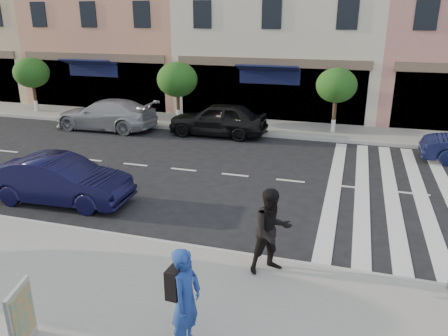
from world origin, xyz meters
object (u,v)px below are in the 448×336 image
at_px(car_near_mid, 60,180).
at_px(car_far_mid, 218,119).
at_px(poster_board, 22,318).
at_px(car_far_left, 106,114).
at_px(walker, 272,231).
at_px(photographer, 186,300).

bearing_deg(car_near_mid, car_far_mid, -16.40).
bearing_deg(poster_board, car_far_left, 102.24).
bearing_deg(car_far_left, walker, 44.48).
height_order(photographer, car_far_mid, photographer).
xyz_separation_m(photographer, car_near_mid, (-6.04, 4.86, -0.36)).
xyz_separation_m(car_near_mid, car_far_mid, (2.20, 8.95, 0.07)).
xyz_separation_m(poster_board, car_far_mid, (-1.22, 14.60, 0.08)).
bearing_deg(car_far_mid, poster_board, 4.41).
height_order(poster_board, car_near_mid, car_near_mid).
bearing_deg(car_near_mid, photographer, -131.40).
height_order(walker, car_far_mid, walker).
relative_size(walker, car_near_mid, 0.44).
xyz_separation_m(poster_board, car_near_mid, (-3.42, 5.65, 0.01)).
height_order(car_near_mid, car_far_left, car_far_left).
relative_size(photographer, walker, 0.97).
distance_m(poster_board, car_near_mid, 6.60).
bearing_deg(poster_board, photographer, 2.63).
relative_size(photographer, poster_board, 1.61).
xyz_separation_m(car_far_left, car_far_mid, (5.75, 0.48, 0.04)).
relative_size(photographer, car_near_mid, 0.43).
xyz_separation_m(poster_board, car_far_left, (-6.97, 14.12, 0.04)).
xyz_separation_m(photographer, car_far_left, (-9.59, 13.34, -0.32)).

